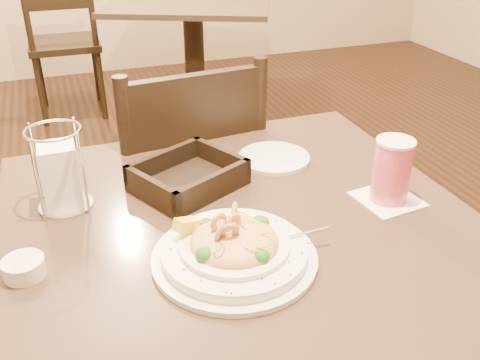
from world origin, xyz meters
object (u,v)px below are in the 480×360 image
object	(u,v)px
pasta_bowl	(234,248)
drink_glass	(392,171)
bread_basket	(188,178)
side_plate	(274,158)
dining_chair_far	(63,38)
dining_chair_near	(184,197)
napkin_caddy	(61,174)
butter_ramekin	(24,268)
main_table	(243,311)
background_table	(194,39)

from	to	relation	value
pasta_bowl	drink_glass	size ratio (longest dim) A/B	2.36
bread_basket	side_plate	world-z (taller)	bread_basket
bread_basket	dining_chair_far	bearing A→B (deg)	93.31
dining_chair_near	pasta_bowl	distance (m)	0.69
drink_glass	side_plate	size ratio (longest dim) A/B	0.80
dining_chair_far	pasta_bowl	xyz separation A→B (m)	(0.15, -2.73, 0.27)
napkin_caddy	side_plate	distance (m)	0.49
dining_chair_far	butter_ramekin	bearing A→B (deg)	87.05
main_table	bread_basket	size ratio (longest dim) A/B	3.40
napkin_caddy	main_table	bearing A→B (deg)	-28.35
main_table	pasta_bowl	xyz separation A→B (m)	(-0.06, -0.11, 0.26)
background_table	butter_ramekin	bearing A→B (deg)	-111.68
dining_chair_near	dining_chair_far	xyz separation A→B (m)	(-0.21, 2.09, 0.00)
main_table	napkin_caddy	world-z (taller)	napkin_caddy
dining_chair_far	side_plate	bearing A→B (deg)	99.88
drink_glass	side_plate	xyz separation A→B (m)	(-0.15, 0.25, -0.06)
dining_chair_far	drink_glass	distance (m)	2.71
background_table	main_table	bearing A→B (deg)	-102.89
dining_chair_far	dining_chair_near	bearing A→B (deg)	97.00
dining_chair_far	drink_glass	bearing A→B (deg)	102.23
background_table	side_plate	distance (m)	2.12
background_table	napkin_caddy	world-z (taller)	napkin_caddy
drink_glass	napkin_caddy	xyz separation A→B (m)	(-0.63, 0.20, 0.01)
main_table	drink_glass	size ratio (longest dim) A/B	6.65
napkin_caddy	butter_ramekin	xyz separation A→B (m)	(-0.08, -0.20, -0.06)
pasta_bowl	main_table	bearing A→B (deg)	62.38
background_table	bread_basket	xyz separation A→B (m)	(-0.59, -2.13, 0.25)
dining_chair_far	side_plate	xyz separation A→B (m)	(0.37, -2.39, 0.25)
drink_glass	butter_ramekin	xyz separation A→B (m)	(-0.71, -0.00, -0.05)
background_table	pasta_bowl	size ratio (longest dim) A/B	3.72
bread_basket	side_plate	distance (m)	0.23
dining_chair_near	bread_basket	size ratio (longest dim) A/B	3.51
pasta_bowl	bread_basket	world-z (taller)	pasta_bowl
dining_chair_far	drink_glass	xyz separation A→B (m)	(0.51, -2.64, 0.31)
main_table	napkin_caddy	bearing A→B (deg)	151.65
main_table	dining_chair_near	xyz separation A→B (m)	(0.01, 0.53, -0.01)
pasta_bowl	bread_basket	xyz separation A→B (m)	(-0.01, 0.28, -0.01)
dining_chair_far	side_plate	size ratio (longest dim) A/B	5.50
dining_chair_far	napkin_caddy	distance (m)	2.47
drink_glass	butter_ramekin	bearing A→B (deg)	-179.65
dining_chair_near	pasta_bowl	world-z (taller)	dining_chair_near
background_table	butter_ramekin	size ratio (longest dim) A/B	17.05
main_table	drink_glass	distance (m)	0.43
butter_ramekin	bread_basket	bearing A→B (deg)	30.52
drink_glass	bread_basket	distance (m)	0.42
main_table	napkin_caddy	size ratio (longest dim) A/B	5.24
dining_chair_far	bread_basket	size ratio (longest dim) A/B	3.51
side_plate	bread_basket	bearing A→B (deg)	-165.91
drink_glass	pasta_bowl	bearing A→B (deg)	-166.91
butter_ramekin	drink_glass	bearing A→B (deg)	0.35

